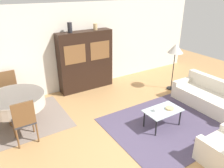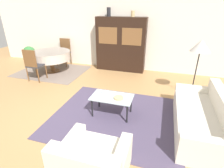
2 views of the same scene
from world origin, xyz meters
The scene contains 17 objects.
ground_plane centered at (0.00, 0.00, 0.00)m, with size 14.00×14.00×0.00m, color tan.
wall_back centered at (0.00, 3.63, 1.35)m, with size 10.00×0.06×2.70m.
area_rug centered at (1.13, 0.38, 0.01)m, with size 2.74×2.35×0.01m.
dining_rug centered at (-1.92, 2.45, 0.01)m, with size 2.36×1.85×0.01m.
couch centered at (2.84, 0.41, 0.27)m, with size 0.89×1.99×0.75m.
armchair centered at (1.22, -1.16, 0.27)m, with size 0.92×0.84×0.72m.
coffee_table centered at (1.02, 0.43, 0.40)m, with size 0.89×0.54×0.44m.
display_cabinet centered at (0.45, 3.38, 0.94)m, with size 1.76×0.41×1.89m.
dining_table centered at (-1.89, 2.44, 0.60)m, with size 1.37×1.37×0.74m.
dining_chair_near centered at (-1.89, 1.53, 0.59)m, with size 0.44×0.44×1.03m.
dining_chair_far centered at (-1.89, 3.35, 0.59)m, with size 0.44×0.44×1.03m.
floor_lamp centered at (2.79, 1.83, 1.32)m, with size 0.48×0.48×1.51m.
cup centered at (0.82, 0.49, 0.49)m, with size 0.10×0.10×0.07m.
bowl centered at (1.18, 0.37, 0.47)m, with size 0.20×0.20×0.05m.
vase_tall centered at (0.00, 3.38, 2.03)m, with size 0.13×0.13×0.29m.
vase_short centered at (0.83, 3.38, 1.98)m, with size 0.13×0.13×0.19m.
potted_plant centered at (-3.46, 3.16, 0.38)m, with size 0.51×0.51×0.68m.
Camera 2 is at (1.98, -2.73, 2.25)m, focal length 28.00 mm.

